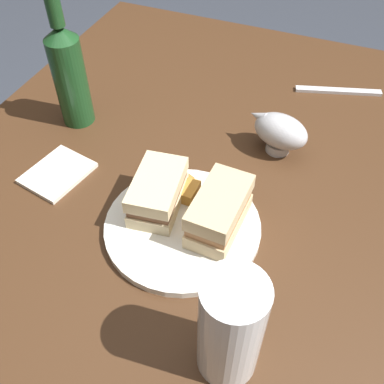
# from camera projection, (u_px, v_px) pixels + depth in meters

# --- Properties ---
(ground_plane) EXTENTS (6.00, 6.00, 0.00)m
(ground_plane) POSITION_uv_depth(u_px,v_px,m) (197.00, 359.00, 1.33)
(ground_plane) COLOR #333842
(dining_table) EXTENTS (1.15, 0.93, 0.77)m
(dining_table) POSITION_uv_depth(u_px,v_px,m) (198.00, 294.00, 1.05)
(dining_table) COLOR #422816
(dining_table) RESTS_ON ground
(plate) EXTENTS (0.24, 0.24, 0.01)m
(plate) POSITION_uv_depth(u_px,v_px,m) (183.00, 226.00, 0.69)
(plate) COLOR silver
(plate) RESTS_ON dining_table
(sandwich_half_left) EXTENTS (0.13, 0.07, 0.07)m
(sandwich_half_left) POSITION_uv_depth(u_px,v_px,m) (219.00, 211.00, 0.66)
(sandwich_half_left) COLOR #CCB284
(sandwich_half_left) RESTS_ON plate
(sandwich_half_right) EXTENTS (0.13, 0.08, 0.06)m
(sandwich_half_right) POSITION_uv_depth(u_px,v_px,m) (158.00, 192.00, 0.69)
(sandwich_half_right) COLOR beige
(sandwich_half_right) RESTS_ON plate
(potato_wedge_front) EXTENTS (0.04, 0.04, 0.02)m
(potato_wedge_front) POSITION_uv_depth(u_px,v_px,m) (213.00, 201.00, 0.70)
(potato_wedge_front) COLOR #B77F33
(potato_wedge_front) RESTS_ON plate
(potato_wedge_middle) EXTENTS (0.05, 0.06, 0.01)m
(potato_wedge_middle) POSITION_uv_depth(u_px,v_px,m) (217.00, 204.00, 0.70)
(potato_wedge_middle) COLOR #AD702D
(potato_wedge_middle) RESTS_ON plate
(potato_wedge_back) EXTENTS (0.04, 0.02, 0.02)m
(potato_wedge_back) POSITION_uv_depth(u_px,v_px,m) (192.00, 192.00, 0.72)
(potato_wedge_back) COLOR #B77F33
(potato_wedge_back) RESTS_ON plate
(potato_wedge_left_edge) EXTENTS (0.06, 0.04, 0.01)m
(potato_wedge_left_edge) POSITION_uv_depth(u_px,v_px,m) (179.00, 186.00, 0.73)
(potato_wedge_left_edge) COLOR #AD702D
(potato_wedge_left_edge) RESTS_ON plate
(pint_glass) EXTENTS (0.07, 0.07, 0.17)m
(pint_glass) POSITION_uv_depth(u_px,v_px,m) (230.00, 332.00, 0.50)
(pint_glass) COLOR white
(pint_glass) RESTS_ON dining_table
(gravy_boat) EXTENTS (0.09, 0.12, 0.07)m
(gravy_boat) POSITION_uv_depth(u_px,v_px,m) (280.00, 131.00, 0.79)
(gravy_boat) COLOR #B7B7BC
(gravy_boat) RESTS_ON dining_table
(cider_bottle) EXTENTS (0.06, 0.06, 0.26)m
(cider_bottle) POSITION_uv_depth(u_px,v_px,m) (69.00, 73.00, 0.80)
(cider_bottle) COLOR #19421E
(cider_bottle) RESTS_ON dining_table
(napkin) EXTENTS (0.13, 0.11, 0.01)m
(napkin) POSITION_uv_depth(u_px,v_px,m) (58.00, 173.00, 0.77)
(napkin) COLOR silver
(napkin) RESTS_ON dining_table
(fork) EXTENTS (0.07, 0.18, 0.01)m
(fork) POSITION_uv_depth(u_px,v_px,m) (338.00, 91.00, 0.94)
(fork) COLOR silver
(fork) RESTS_ON dining_table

